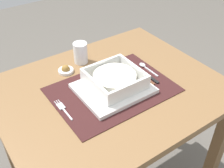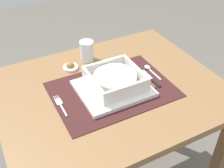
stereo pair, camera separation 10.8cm
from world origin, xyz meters
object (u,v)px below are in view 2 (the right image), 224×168
object	(u,v)px
dining_table	(111,110)
butter_knife	(152,79)
drinking_glass	(88,52)
porridge_bowl	(115,79)
fork	(60,104)
condiment_saucer	(70,67)
spoon	(149,69)
bread_knife	(147,80)

from	to	relation	value
dining_table	butter_knife	distance (m)	0.22
butter_knife	drinking_glass	distance (m)	0.32
porridge_bowl	fork	size ratio (longest dim) A/B	1.58
fork	drinking_glass	xyz separation A→B (m)	(0.22, 0.24, 0.04)
fork	dining_table	bearing A→B (deg)	-2.75
butter_knife	drinking_glass	size ratio (longest dim) A/B	1.40
condiment_saucer	porridge_bowl	bearing A→B (deg)	-62.89
spoon	bread_knife	xyz separation A→B (m)	(-0.05, -0.07, -0.00)
porridge_bowl	condiment_saucer	size ratio (longest dim) A/B	3.00
spoon	condiment_saucer	world-z (taller)	condiment_saucer
bread_knife	drinking_glass	xyz separation A→B (m)	(-0.15, 0.27, 0.04)
spoon	drinking_glass	size ratio (longest dim) A/B	1.23
fork	drinking_glass	bearing A→B (deg)	43.25
porridge_bowl	spoon	distance (m)	0.20
spoon	drinking_glass	xyz separation A→B (m)	(-0.20, 0.20, 0.03)
butter_knife	porridge_bowl	bearing A→B (deg)	172.65
porridge_bowl	bread_knife	world-z (taller)	porridge_bowl
dining_table	butter_knife	world-z (taller)	butter_knife
spoon	butter_knife	distance (m)	0.07
condiment_saucer	dining_table	bearing A→B (deg)	-64.94
drinking_glass	porridge_bowl	bearing A→B (deg)	-87.56
condiment_saucer	butter_knife	bearing A→B (deg)	-41.45
dining_table	fork	distance (m)	0.25
porridge_bowl	condiment_saucer	bearing A→B (deg)	117.11
fork	condiment_saucer	world-z (taller)	condiment_saucer
dining_table	porridge_bowl	world-z (taller)	porridge_bowl
drinking_glass	condiment_saucer	bearing A→B (deg)	-161.90
fork	butter_knife	bearing A→B (deg)	-8.62
drinking_glass	bread_knife	bearing A→B (deg)	-60.88
porridge_bowl	butter_knife	size ratio (longest dim) A/B	1.49
fork	porridge_bowl	bearing A→B (deg)	-5.37
dining_table	bread_knife	xyz separation A→B (m)	(0.15, -0.03, 0.13)
porridge_bowl	spoon	size ratio (longest dim) A/B	1.69
spoon	bread_knife	bearing A→B (deg)	-125.09
fork	spoon	world-z (taller)	spoon
spoon	bread_knife	size ratio (longest dim) A/B	0.87
dining_table	butter_knife	bearing A→B (deg)	-11.38
spoon	condiment_saucer	size ratio (longest dim) A/B	1.77
spoon	condiment_saucer	xyz separation A→B (m)	(-0.30, 0.17, 0.00)
spoon	butter_knife	bearing A→B (deg)	-111.24
butter_knife	drinking_glass	xyz separation A→B (m)	(-0.17, 0.27, 0.04)
dining_table	condiment_saucer	xyz separation A→B (m)	(-0.09, 0.20, 0.13)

